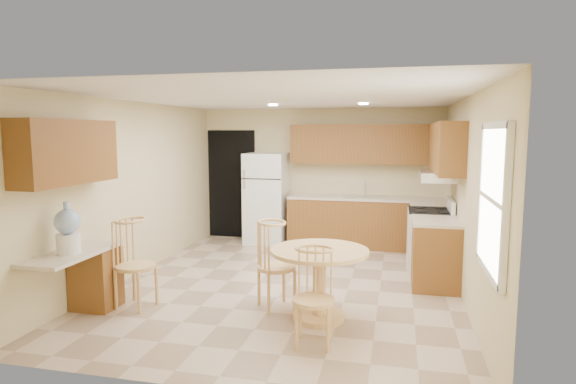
% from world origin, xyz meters
% --- Properties ---
extents(floor, '(5.50, 5.50, 0.00)m').
position_xyz_m(floor, '(0.00, 0.00, 0.00)').
color(floor, tan).
rests_on(floor, ground).
extents(ceiling, '(4.50, 5.50, 0.02)m').
position_xyz_m(ceiling, '(0.00, 0.00, 2.50)').
color(ceiling, white).
rests_on(ceiling, wall_back).
extents(wall_back, '(4.50, 0.02, 2.50)m').
position_xyz_m(wall_back, '(0.00, 2.75, 1.25)').
color(wall_back, beige).
rests_on(wall_back, floor).
extents(wall_front, '(4.50, 0.02, 2.50)m').
position_xyz_m(wall_front, '(0.00, -2.75, 1.25)').
color(wall_front, beige).
rests_on(wall_front, floor).
extents(wall_left, '(0.02, 5.50, 2.50)m').
position_xyz_m(wall_left, '(-2.25, 0.00, 1.25)').
color(wall_left, beige).
rests_on(wall_left, floor).
extents(wall_right, '(0.02, 5.50, 2.50)m').
position_xyz_m(wall_right, '(2.25, 0.00, 1.25)').
color(wall_right, beige).
rests_on(wall_right, floor).
extents(doorway, '(0.90, 0.02, 2.10)m').
position_xyz_m(doorway, '(-1.75, 2.73, 1.05)').
color(doorway, black).
rests_on(doorway, floor).
extents(base_cab_back, '(2.75, 0.60, 0.87)m').
position_xyz_m(base_cab_back, '(0.88, 2.45, 0.43)').
color(base_cab_back, brown).
rests_on(base_cab_back, floor).
extents(counter_back, '(2.75, 0.63, 0.04)m').
position_xyz_m(counter_back, '(0.88, 2.45, 0.89)').
color(counter_back, beige).
rests_on(counter_back, base_cab_back).
extents(base_cab_right_a, '(0.60, 0.59, 0.87)m').
position_xyz_m(base_cab_right_a, '(1.95, 1.85, 0.43)').
color(base_cab_right_a, brown).
rests_on(base_cab_right_a, floor).
extents(counter_right_a, '(0.63, 0.59, 0.04)m').
position_xyz_m(counter_right_a, '(1.95, 1.85, 0.89)').
color(counter_right_a, beige).
rests_on(counter_right_a, base_cab_right_a).
extents(base_cab_right_b, '(0.60, 0.80, 0.87)m').
position_xyz_m(base_cab_right_b, '(1.95, 0.40, 0.43)').
color(base_cab_right_b, brown).
rests_on(base_cab_right_b, floor).
extents(counter_right_b, '(0.63, 0.80, 0.04)m').
position_xyz_m(counter_right_b, '(1.95, 0.40, 0.89)').
color(counter_right_b, beige).
rests_on(counter_right_b, base_cab_right_b).
extents(upper_cab_back, '(2.75, 0.33, 0.70)m').
position_xyz_m(upper_cab_back, '(0.88, 2.58, 1.85)').
color(upper_cab_back, brown).
rests_on(upper_cab_back, wall_back).
extents(upper_cab_right, '(0.33, 2.42, 0.70)m').
position_xyz_m(upper_cab_right, '(2.08, 1.21, 1.85)').
color(upper_cab_right, brown).
rests_on(upper_cab_right, wall_right).
extents(upper_cab_left, '(0.33, 1.40, 0.70)m').
position_xyz_m(upper_cab_left, '(-2.08, -1.60, 1.85)').
color(upper_cab_left, brown).
rests_on(upper_cab_left, wall_left).
extents(sink, '(0.78, 0.44, 0.01)m').
position_xyz_m(sink, '(0.85, 2.45, 0.91)').
color(sink, silver).
rests_on(sink, counter_back).
extents(range_hood, '(0.50, 0.76, 0.14)m').
position_xyz_m(range_hood, '(2.00, 1.18, 1.42)').
color(range_hood, silver).
rests_on(range_hood, upper_cab_right).
extents(desk_pedestal, '(0.48, 0.42, 0.72)m').
position_xyz_m(desk_pedestal, '(-2.00, -1.32, 0.36)').
color(desk_pedestal, brown).
rests_on(desk_pedestal, floor).
extents(desk_top, '(0.50, 1.20, 0.04)m').
position_xyz_m(desk_top, '(-2.00, -1.70, 0.75)').
color(desk_top, beige).
rests_on(desk_top, desk_pedestal).
extents(window, '(0.06, 1.12, 1.30)m').
position_xyz_m(window, '(2.23, -1.85, 1.50)').
color(window, white).
rests_on(window, wall_right).
extents(can_light_a, '(0.14, 0.14, 0.02)m').
position_xyz_m(can_light_a, '(-0.50, 1.20, 2.48)').
color(can_light_a, white).
rests_on(can_light_a, ceiling).
extents(can_light_b, '(0.14, 0.14, 0.02)m').
position_xyz_m(can_light_b, '(0.90, 1.20, 2.48)').
color(can_light_b, white).
rests_on(can_light_b, ceiling).
extents(refrigerator, '(0.74, 0.72, 1.68)m').
position_xyz_m(refrigerator, '(-0.95, 2.40, 0.84)').
color(refrigerator, white).
rests_on(refrigerator, floor).
extents(stove, '(0.65, 0.76, 1.09)m').
position_xyz_m(stove, '(1.92, 1.18, 0.47)').
color(stove, white).
rests_on(stove, floor).
extents(dining_table, '(1.08, 1.08, 0.80)m').
position_xyz_m(dining_table, '(0.62, -1.09, 0.52)').
color(dining_table, '#E1B270').
rests_on(dining_table, floor).
extents(chair_table_a, '(0.45, 0.57, 1.03)m').
position_xyz_m(chair_table_a, '(0.07, -0.94, 0.63)').
color(chair_table_a, '#E1B270').
rests_on(chair_table_a, floor).
extents(chair_table_b, '(0.42, 0.42, 0.95)m').
position_xyz_m(chair_table_b, '(0.67, -1.83, 0.58)').
color(chair_table_b, '#E1B270').
rests_on(chair_table_b, floor).
extents(chair_desk, '(0.46, 0.60, 1.04)m').
position_xyz_m(chair_desk, '(-1.55, -1.30, 0.64)').
color(chair_desk, '#E1B270').
rests_on(chair_desk, floor).
extents(water_crock, '(0.27, 0.27, 0.56)m').
position_xyz_m(water_crock, '(-2.00, -1.76, 1.02)').
color(water_crock, white).
rests_on(water_crock, desk_top).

